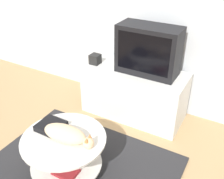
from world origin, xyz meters
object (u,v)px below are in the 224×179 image
tv (148,50)px  cat (66,134)px  dvd_box (51,126)px  speaker (95,59)px

tv → cat: 1.26m
dvd_box → cat: 0.22m
cat → tv: bearing=76.1°
tv → speaker: bearing=-172.1°
speaker → cat: (0.41, -1.10, -0.15)m
speaker → tv: bearing=7.9°
tv → speaker: tv is taller
cat → speaker: bearing=106.6°
tv → cat: tv is taller
tv → speaker: (-0.62, -0.09, -0.21)m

